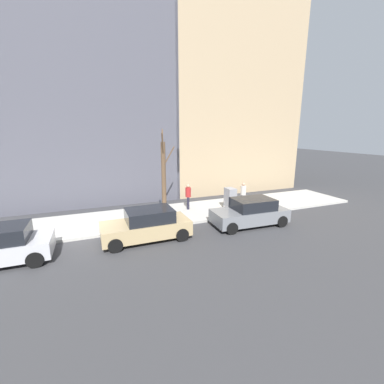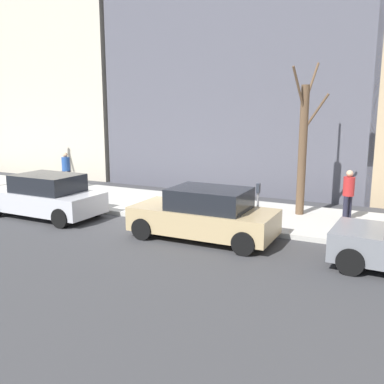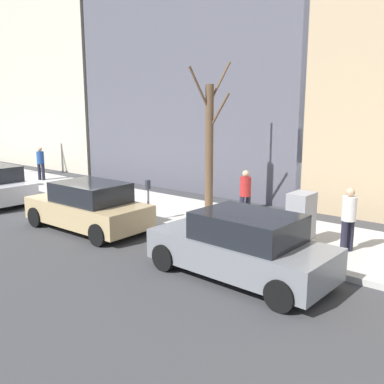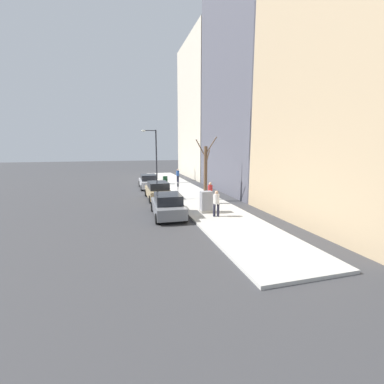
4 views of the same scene
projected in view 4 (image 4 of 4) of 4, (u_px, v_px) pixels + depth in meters
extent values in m
plane|color=#38383A|center=(165.00, 193.00, 25.22)|extent=(120.00, 120.00, 0.00)
cube|color=#B2AFA8|center=(185.00, 191.00, 25.73)|extent=(4.00, 36.00, 0.15)
cube|color=slate|center=(168.00, 208.00, 16.74)|extent=(1.95, 4.26, 0.70)
cube|color=black|center=(168.00, 199.00, 16.43)|extent=(1.68, 2.26, 0.60)
cylinder|color=black|center=(153.00, 207.00, 18.07)|extent=(0.24, 0.65, 0.64)
cylinder|color=black|center=(176.00, 206.00, 18.46)|extent=(0.24, 0.65, 0.64)
cylinder|color=black|center=(157.00, 219.00, 15.10)|extent=(0.24, 0.65, 0.64)
cylinder|color=black|center=(185.00, 217.00, 15.49)|extent=(0.24, 0.65, 0.64)
cube|color=tan|center=(158.00, 192.00, 22.28)|extent=(1.86, 4.23, 0.70)
cube|color=black|center=(158.00, 185.00, 21.97)|extent=(1.63, 2.22, 0.60)
cylinder|color=black|center=(146.00, 193.00, 23.55)|extent=(0.23, 0.64, 0.64)
cylinder|color=black|center=(164.00, 192.00, 24.02)|extent=(0.23, 0.64, 0.64)
cylinder|color=black|center=(150.00, 199.00, 20.62)|extent=(0.23, 0.64, 0.64)
cylinder|color=black|center=(171.00, 198.00, 21.09)|extent=(0.23, 0.64, 0.64)
cube|color=#B7B7BC|center=(149.00, 183.00, 28.02)|extent=(1.82, 4.21, 0.70)
cube|color=black|center=(149.00, 177.00, 27.71)|extent=(1.61, 2.21, 0.60)
cylinder|color=black|center=(140.00, 184.00, 29.31)|extent=(0.22, 0.64, 0.64)
cylinder|color=black|center=(155.00, 183.00, 29.75)|extent=(0.22, 0.64, 0.64)
cylinder|color=black|center=(142.00, 188.00, 26.37)|extent=(0.22, 0.64, 0.64)
cylinder|color=black|center=(158.00, 187.00, 26.81)|extent=(0.22, 0.64, 0.64)
cylinder|color=slate|center=(178.00, 193.00, 21.57)|extent=(0.07, 0.07, 1.05)
cube|color=#2D333D|center=(178.00, 185.00, 21.46)|extent=(0.14, 0.10, 0.30)
cube|color=#A8A399|center=(206.00, 211.00, 17.24)|extent=(0.83, 0.61, 0.18)
cube|color=#939399|center=(206.00, 201.00, 17.12)|extent=(0.75, 0.55, 1.25)
cylinder|color=black|center=(156.00, 155.00, 34.02)|extent=(0.18, 0.18, 6.50)
cylinder|color=black|center=(150.00, 131.00, 33.25)|extent=(1.60, 0.10, 0.10)
ellipsoid|color=beige|center=(143.00, 131.00, 33.05)|extent=(0.56, 0.32, 0.20)
cylinder|color=brown|center=(206.00, 173.00, 21.07)|extent=(0.28, 0.28, 4.38)
cylinder|color=brown|center=(201.00, 148.00, 20.74)|extent=(0.82, 0.34, 1.48)
cylinder|color=brown|center=(208.00, 158.00, 20.50)|extent=(0.14, 0.81, 1.23)
cylinder|color=brown|center=(211.00, 145.00, 20.69)|extent=(0.91, 0.29, 1.42)
cylinder|color=#14381E|center=(165.00, 180.00, 30.26)|extent=(0.56, 0.56, 0.90)
cylinder|color=#1E1E2D|center=(218.00, 210.00, 16.15)|extent=(0.16, 0.16, 0.82)
cylinder|color=#1E1E2D|center=(214.00, 210.00, 16.17)|extent=(0.16, 0.16, 0.82)
cylinder|color=silver|center=(216.00, 199.00, 16.03)|extent=(0.36, 0.36, 0.62)
sphere|color=tan|center=(217.00, 192.00, 15.96)|extent=(0.22, 0.22, 0.22)
cylinder|color=#1E1E2D|center=(209.00, 198.00, 19.86)|extent=(0.16, 0.16, 0.82)
cylinder|color=#1E1E2D|center=(212.00, 198.00, 19.84)|extent=(0.16, 0.16, 0.82)
cylinder|color=#A52323|center=(210.00, 189.00, 19.72)|extent=(0.36, 0.36, 0.62)
sphere|color=tan|center=(210.00, 184.00, 19.65)|extent=(0.22, 0.22, 0.22)
cylinder|color=#1E1E2D|center=(178.00, 179.00, 31.37)|extent=(0.16, 0.16, 0.82)
cylinder|color=#1E1E2D|center=(177.00, 179.00, 31.57)|extent=(0.16, 0.16, 0.82)
cylinder|color=#23478C|center=(178.00, 173.00, 31.34)|extent=(0.36, 0.36, 0.62)
sphere|color=tan|center=(178.00, 170.00, 31.27)|extent=(0.22, 0.22, 0.22)
cube|color=#4C4C56|center=(280.00, 67.00, 25.69)|extent=(12.47, 12.47, 24.77)
cube|color=#BCB29E|center=(228.00, 112.00, 38.43)|extent=(12.75, 12.75, 19.23)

